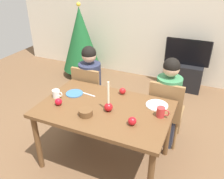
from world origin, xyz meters
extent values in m
plane|color=brown|center=(0.00, 0.00, 0.00)|extent=(7.68, 7.68, 0.00)
cube|color=beige|center=(0.00, 2.60, 1.30)|extent=(6.40, 0.10, 2.60)
cube|color=brown|center=(0.00, 0.00, 0.73)|extent=(1.40, 0.90, 0.04)
cylinder|color=brown|center=(-0.64, -0.39, 0.35)|extent=(0.06, 0.06, 0.71)
cylinder|color=brown|center=(-0.64, 0.39, 0.35)|extent=(0.06, 0.06, 0.71)
cylinder|color=brown|center=(0.64, 0.39, 0.35)|extent=(0.06, 0.06, 0.71)
cube|color=olive|center=(-0.52, 0.69, 0.43)|extent=(0.40, 0.40, 0.04)
cube|color=olive|center=(-0.52, 0.51, 0.68)|extent=(0.40, 0.04, 0.45)
cylinder|color=olive|center=(-0.35, 0.86, 0.21)|extent=(0.04, 0.04, 0.41)
cylinder|color=olive|center=(-0.69, 0.86, 0.21)|extent=(0.04, 0.04, 0.41)
cylinder|color=olive|center=(-0.35, 0.52, 0.21)|extent=(0.04, 0.04, 0.41)
cylinder|color=olive|center=(-0.69, 0.52, 0.21)|extent=(0.04, 0.04, 0.41)
cube|color=olive|center=(0.55, 0.69, 0.43)|extent=(0.40, 0.40, 0.04)
cube|color=olive|center=(0.55, 0.51, 0.68)|extent=(0.40, 0.04, 0.45)
cylinder|color=olive|center=(0.72, 0.86, 0.21)|extent=(0.04, 0.04, 0.41)
cylinder|color=olive|center=(0.38, 0.86, 0.21)|extent=(0.04, 0.04, 0.41)
cylinder|color=olive|center=(0.72, 0.52, 0.21)|extent=(0.04, 0.04, 0.41)
cylinder|color=olive|center=(0.38, 0.52, 0.21)|extent=(0.04, 0.04, 0.41)
cube|color=#33384C|center=(-0.52, 0.64, 0.23)|extent=(0.28, 0.28, 0.45)
cylinder|color=#282D47|center=(-0.52, 0.64, 0.69)|extent=(0.30, 0.30, 0.48)
sphere|color=tan|center=(-0.52, 0.64, 1.04)|extent=(0.19, 0.19, 0.19)
sphere|color=black|center=(-0.52, 0.64, 1.07)|extent=(0.19, 0.19, 0.19)
cube|color=#33384C|center=(0.55, 0.64, 0.23)|extent=(0.28, 0.28, 0.45)
cylinder|color=#387A4C|center=(0.55, 0.64, 0.69)|extent=(0.30, 0.30, 0.48)
sphere|color=tan|center=(0.55, 0.64, 1.04)|extent=(0.19, 0.19, 0.19)
sphere|color=black|center=(0.55, 0.64, 1.07)|extent=(0.19, 0.19, 0.19)
cube|color=black|center=(0.55, 2.30, 0.24)|extent=(0.64, 0.40, 0.48)
cube|color=black|center=(0.55, 2.30, 0.71)|extent=(0.79, 0.04, 0.46)
cube|color=black|center=(0.55, 2.30, 0.71)|extent=(0.76, 0.05, 0.46)
cylinder|color=brown|center=(-1.51, 2.08, 0.07)|extent=(0.08, 0.08, 0.14)
cone|color=#195628|center=(-1.51, 2.08, 0.77)|extent=(0.78, 0.78, 1.25)
sphere|color=yellow|center=(-1.51, 2.08, 1.43)|extent=(0.08, 0.08, 0.08)
sphere|color=red|center=(0.06, -0.04, 0.80)|extent=(0.09, 0.09, 0.09)
cylinder|color=#EFE5C6|center=(0.06, -0.04, 0.96)|extent=(0.02, 0.02, 0.25)
cylinder|color=teal|center=(-0.45, 0.13, 0.76)|extent=(0.20, 0.20, 0.01)
cylinder|color=white|center=(0.50, 0.26, 0.76)|extent=(0.24, 0.24, 0.01)
cylinder|color=white|center=(-0.60, -0.02, 0.79)|extent=(0.08, 0.08, 0.09)
torus|color=white|center=(-0.55, -0.02, 0.80)|extent=(0.06, 0.01, 0.06)
cylinder|color=#B72D2D|center=(0.58, 0.08, 0.80)|extent=(0.08, 0.08, 0.10)
torus|color=#B72D2D|center=(0.64, 0.08, 0.81)|extent=(0.07, 0.01, 0.07)
cube|color=silver|center=(-0.29, 0.17, 0.75)|extent=(0.18, 0.04, 0.01)
cylinder|color=brown|center=(-0.11, -0.20, 0.78)|extent=(0.14, 0.14, 0.07)
sphere|color=#B1181A|center=(0.07, 0.36, 0.79)|extent=(0.08, 0.08, 0.08)
sphere|color=#B2151B|center=(0.37, -0.17, 0.79)|extent=(0.08, 0.08, 0.08)
sphere|color=red|center=(-0.48, -0.15, 0.79)|extent=(0.08, 0.08, 0.08)
camera|label=1|loc=(0.92, -1.90, 2.10)|focal=37.64mm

